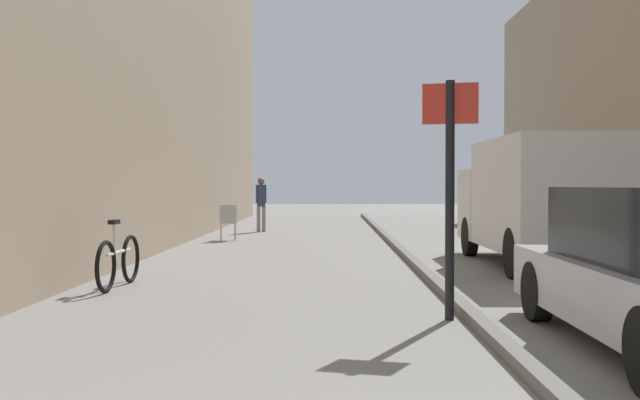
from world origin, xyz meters
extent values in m
plane|color=gray|center=(0.00, 12.00, 0.00)|extent=(80.00, 80.00, 0.00)
cube|color=#615F5B|center=(1.58, 12.00, 0.06)|extent=(0.16, 40.00, 0.12)
cylinder|color=gray|center=(-2.18, 20.44, 0.40)|extent=(0.12, 0.12, 0.79)
cylinder|color=gray|center=(-2.02, 20.49, 0.40)|extent=(0.12, 0.12, 0.79)
cube|color=#2D3851|center=(-2.10, 20.46, 1.13)|extent=(0.27, 0.25, 0.67)
cylinder|color=#2D3851|center=(-2.21, 20.42, 1.18)|extent=(0.09, 0.09, 0.57)
cylinder|color=#2D3851|center=(-1.98, 20.50, 1.18)|extent=(0.09, 0.09, 0.57)
sphere|color=brown|center=(-2.10, 20.46, 1.58)|extent=(0.22, 0.22, 0.22)
cube|color=silver|center=(3.84, 10.50, 1.30)|extent=(2.00, 3.75, 1.93)
cube|color=silver|center=(3.83, 13.10, 1.06)|extent=(1.99, 1.46, 1.44)
cube|color=black|center=(3.83, 13.61, 1.38)|extent=(1.66, 0.05, 0.64)
cylinder|color=black|center=(2.94, 12.95, 0.40)|extent=(0.22, 0.80, 0.80)
cylinder|color=black|center=(4.72, 12.96, 0.40)|extent=(0.22, 0.80, 0.80)
cylinder|color=black|center=(2.96, 9.33, 0.40)|extent=(0.22, 0.80, 0.80)
cylinder|color=black|center=(4.74, 9.34, 0.40)|extent=(0.22, 0.80, 0.80)
cylinder|color=black|center=(2.30, 5.82, 0.32)|extent=(0.20, 0.64, 0.64)
cylinder|color=black|center=(1.35, 5.85, 1.30)|extent=(0.10, 0.10, 2.60)
cube|color=red|center=(1.35, 5.85, 2.35)|extent=(0.59, 0.17, 0.44)
torus|color=black|center=(-2.94, 8.77, 0.36)|extent=(0.09, 0.72, 0.72)
torus|color=black|center=(-2.99, 7.72, 0.36)|extent=(0.09, 0.72, 0.72)
cylinder|color=silver|center=(-2.96, 8.25, 0.51)|extent=(0.09, 0.95, 0.05)
cylinder|color=silver|center=(-2.97, 8.06, 0.73)|extent=(0.04, 0.04, 0.40)
cube|color=black|center=(-2.97, 8.06, 0.95)|extent=(0.11, 0.24, 0.06)
cylinder|color=#B7B2A8|center=(-2.86, 17.18, 0.23)|extent=(0.04, 0.04, 0.45)
cylinder|color=#B7B2A8|center=(-2.49, 17.24, 0.23)|extent=(0.04, 0.04, 0.45)
cylinder|color=#B7B2A8|center=(-2.80, 16.81, 0.23)|extent=(0.04, 0.04, 0.45)
cylinder|color=#B7B2A8|center=(-2.43, 16.87, 0.23)|extent=(0.04, 0.04, 0.45)
cube|color=#B7B2A8|center=(-2.65, 17.03, 0.47)|extent=(0.51, 0.51, 0.04)
cube|color=#B7B2A8|center=(-2.61, 16.83, 0.71)|extent=(0.44, 0.11, 0.45)
camera|label=1|loc=(0.06, -2.00, 1.48)|focal=40.58mm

